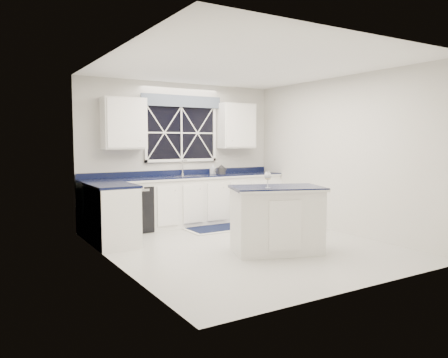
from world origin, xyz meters
TOP-DOWN VIEW (x-y plane):
  - ground at (0.00, 0.00)m, footprint 4.50×4.50m
  - back_wall at (0.00, 2.25)m, footprint 4.00×0.10m
  - base_cabinets at (-0.33, 1.78)m, footprint 3.99×1.60m
  - countertop at (0.00, 1.95)m, footprint 3.98×0.64m
  - dishwasher at (-1.10, 1.95)m, footprint 0.60×0.58m
  - window at (0.00, 2.20)m, footprint 1.65×0.09m
  - upper_cabinets at (0.00, 2.08)m, footprint 3.10×0.34m
  - faucet at (0.00, 2.14)m, footprint 0.05×0.20m
  - island at (0.18, -0.53)m, footprint 1.46×1.16m
  - rug at (0.31, 1.35)m, footprint 1.19×0.73m
  - kettle at (0.77, 2.00)m, footprint 0.27×0.19m
  - wine_glass at (-0.05, -0.61)m, footprint 0.10×0.10m
  - soap_bottle at (0.68, 2.16)m, footprint 0.12×0.12m

SIDE VIEW (x-z plane):
  - ground at x=0.00m, z-range 0.00..0.00m
  - rug at x=0.31m, z-range 0.00..0.02m
  - dishwasher at x=-1.10m, z-range 0.00..0.82m
  - base_cabinets at x=-0.33m, z-range 0.00..0.90m
  - island at x=0.18m, z-range 0.00..0.95m
  - countertop at x=0.00m, z-range 0.90..0.94m
  - kettle at x=0.77m, z-range 0.93..1.12m
  - soap_bottle at x=0.68m, z-range 0.94..1.14m
  - faucet at x=0.00m, z-range 0.95..1.25m
  - wine_glass at x=-0.05m, z-range 0.99..1.22m
  - back_wall at x=0.00m, z-range 0.00..2.70m
  - window at x=0.00m, z-range 1.20..2.46m
  - upper_cabinets at x=0.00m, z-range 1.45..2.35m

